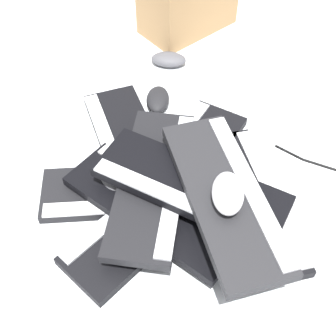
# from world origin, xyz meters

# --- Properties ---
(ground_plane) EXTENTS (3.20, 3.20, 0.00)m
(ground_plane) POSITION_xyz_m (0.00, 0.00, 0.00)
(ground_plane) COLOR silver
(keyboard_0) EXTENTS (0.45, 0.18, 0.03)m
(keyboard_0) POSITION_xyz_m (0.15, 0.01, 0.01)
(keyboard_0) COLOR black
(keyboard_0) RESTS_ON ground
(keyboard_1) EXTENTS (0.41, 0.42, 0.03)m
(keyboard_1) POSITION_xyz_m (0.11, 0.09, 0.01)
(keyboard_1) COLOR black
(keyboard_1) RESTS_ON ground
(keyboard_2) EXTENTS (0.25, 0.46, 0.03)m
(keyboard_2) POSITION_xyz_m (-0.13, 0.04, 0.01)
(keyboard_2) COLOR black
(keyboard_2) RESTS_ON ground
(keyboard_3) EXTENTS (0.35, 0.46, 0.03)m
(keyboard_3) POSITION_xyz_m (0.02, -0.08, 0.01)
(keyboard_3) COLOR black
(keyboard_3) RESTS_ON ground
(keyboard_4) EXTENTS (0.29, 0.46, 0.03)m
(keyboard_4) POSITION_xyz_m (0.17, -0.14, 0.01)
(keyboard_4) COLOR black
(keyboard_4) RESTS_ON ground
(keyboard_5) EXTENTS (0.44, 0.39, 0.03)m
(keyboard_5) POSITION_xyz_m (0.10, 0.08, 0.04)
(keyboard_5) COLOR black
(keyboard_5) RESTS_ON keyboard_1
(keyboard_6) EXTENTS (0.21, 0.46, 0.03)m
(keyboard_6) POSITION_xyz_m (0.10, 0.03, 0.07)
(keyboard_6) COLOR black
(keyboard_6) RESTS_ON keyboard_5
(keyboard_7) EXTENTS (0.46, 0.34, 0.03)m
(keyboard_7) POSITION_xyz_m (0.01, 0.07, 0.10)
(keyboard_7) COLOR black
(keyboard_7) RESTS_ON keyboard_6
(keyboard_8) EXTENTS (0.27, 0.46, 0.03)m
(keyboard_8) POSITION_xyz_m (-0.06, 0.11, 0.13)
(keyboard_8) COLOR #232326
(keyboard_8) RESTS_ON keyboard_7
(mouse_0) EXTENTS (0.07, 0.11, 0.04)m
(mouse_0) POSITION_xyz_m (0.09, -0.32, 0.02)
(mouse_0) COLOR black
(mouse_0) RESTS_ON ground
(mouse_1) EXTENTS (0.07, 0.11, 0.04)m
(mouse_1) POSITION_xyz_m (-0.06, 0.13, 0.17)
(mouse_1) COLOR #B7B7BC
(mouse_1) RESTS_ON keyboard_8
(mouse_2) EXTENTS (0.10, 0.13, 0.04)m
(mouse_2) POSITION_xyz_m (0.20, -0.01, 0.05)
(mouse_2) COLOR #4C4C51
(mouse_2) RESTS_ON keyboard_0
(mouse_3) EXTENTS (0.10, 0.12, 0.04)m
(mouse_3) POSITION_xyz_m (-0.03, -0.08, 0.05)
(mouse_3) COLOR #B7B7BC
(mouse_3) RESTS_ON keyboard_3
(mouse_4) EXTENTS (0.12, 0.08, 0.04)m
(mouse_4) POSITION_xyz_m (0.06, -0.51, 0.02)
(mouse_4) COLOR #4C4C51
(mouse_4) RESTS_ON ground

